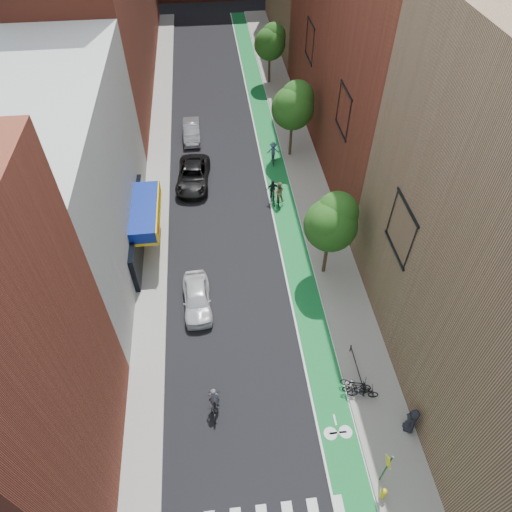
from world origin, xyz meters
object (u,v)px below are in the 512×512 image
object	(u,v)px
cyclist_lead	(215,403)
cyclist_lane_near	(279,195)
parked_car_silver	(192,131)
cyclist_lane_mid	(273,194)
parked_car_white	(197,298)
parked_car_black	(193,176)
pedestrian	(412,420)
fire_hydrant	(384,493)
cyclist_lane_far	(273,154)

from	to	relation	value
cyclist_lead	cyclist_lane_near	size ratio (longest dim) A/B	0.96
parked_car_silver	cyclist_lane_mid	bearing A→B (deg)	-58.30
cyclist_lane_mid	cyclist_lead	bearing A→B (deg)	68.86
parked_car_white	parked_car_black	bearing A→B (deg)	87.40
parked_car_white	cyclist_lane_mid	xyz separation A→B (m)	(6.20, 9.76, 0.00)
parked_car_black	cyclist_lane_mid	bearing A→B (deg)	-20.83
cyclist_lead	cyclist_lane_mid	bearing A→B (deg)	-104.51
parked_car_white	parked_car_silver	xyz separation A→B (m)	(0.00, 19.75, -0.03)
pedestrian	parked_car_black	bearing A→B (deg)	-138.00
cyclist_lane_mid	fire_hydrant	bearing A→B (deg)	92.22
cyclist_lane_near	cyclist_lane_mid	bearing A→B (deg)	-39.94
parked_car_white	pedestrian	bearing A→B (deg)	-43.97
cyclist_lane_near	fire_hydrant	size ratio (longest dim) A/B	2.58
cyclist_lane_near	cyclist_lane_far	world-z (taller)	cyclist_lane_near
parked_car_white	fire_hydrant	distance (m)	14.87
parked_car_black	parked_car_white	bearing A→B (deg)	-84.61
parked_car_white	fire_hydrant	xyz separation A→B (m)	(8.30, -12.34, -0.15)
pedestrian	fire_hydrant	size ratio (longest dim) A/B	2.26
parked_car_silver	cyclist_lane_far	distance (m)	8.43
cyclist_lane_near	pedestrian	world-z (taller)	cyclist_lane_near
parked_car_silver	cyclist_lane_near	distance (m)	12.33
parked_car_silver	cyclist_lead	bearing A→B (deg)	-88.55
parked_car_black	cyclist_lead	bearing A→B (deg)	-82.48
parked_car_black	pedestrian	distance (m)	24.56
cyclist_lead	cyclist_lane_mid	distance (m)	17.73
cyclist_lead	cyclist_lane_far	bearing A→B (deg)	-102.30
fire_hydrant	pedestrian	bearing A→B (deg)	52.55
cyclist_lead	cyclist_lane_far	distance (m)	22.96
cyclist_lane_far	parked_car_silver	bearing A→B (deg)	-28.80
parked_car_black	fire_hydrant	distance (m)	26.49
cyclist_lane_far	fire_hydrant	xyz separation A→B (m)	(1.34, -27.33, -0.32)
parked_car_silver	pedestrian	world-z (taller)	pedestrian
parked_car_white	cyclist_lane_far	size ratio (longest dim) A/B	2.17
parked_car_black	cyclist_lane_far	xyz separation A→B (m)	(6.96, 2.18, 0.13)
parked_car_black	cyclist_lead	size ratio (longest dim) A/B	2.75
cyclist_lane_near	pedestrian	size ratio (longest dim) A/B	1.14
parked_car_white	pedestrian	distance (m)	14.13
parked_car_white	fire_hydrant	bearing A→B (deg)	-58.67
parked_car_silver	parked_car_black	bearing A→B (deg)	-90.14
parked_car_white	parked_car_silver	distance (m)	19.75
cyclist_lead	cyclist_lane_mid	world-z (taller)	cyclist_lead
parked_car_silver	cyclist_lane_mid	xyz separation A→B (m)	(6.20, -9.99, 0.03)
parked_car_silver	cyclist_lane_near	xyz separation A→B (m)	(6.61, -10.41, 0.22)
cyclist_lane_mid	parked_car_white	bearing A→B (deg)	54.38
pedestrian	fire_hydrant	bearing A→B (deg)	-21.02
parked_car_silver	cyclist_lead	world-z (taller)	cyclist_lead
cyclist_lead	cyclist_lane_near	bearing A→B (deg)	-106.22
parked_car_black	parked_car_silver	distance (m)	6.93
parked_car_white	cyclist_lane_near	size ratio (longest dim) A/B	2.05
parked_car_white	fire_hydrant	world-z (taller)	parked_car_white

